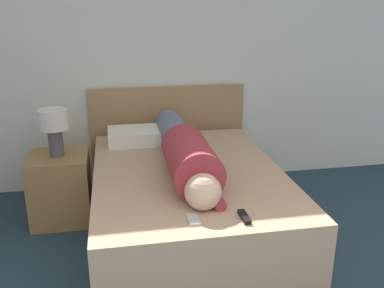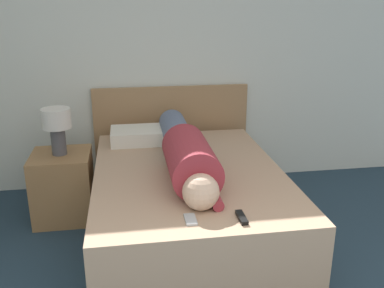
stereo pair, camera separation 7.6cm
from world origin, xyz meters
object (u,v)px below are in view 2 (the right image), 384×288
Objects in this scene: nightstand at (63,186)px; cell_phone at (190,219)px; table_lamp at (57,125)px; pillow_near_headboard at (142,135)px; bed at (189,204)px; person_lying at (186,152)px; tv_remote at (242,217)px.

nightstand is 4.37× the size of cell_phone.
table_lamp is 0.69× the size of pillow_near_headboard.
bed is 1.16× the size of person_lying.
bed is at bearing 18.61° from person_lying.
person_lying is at bearing 104.90° from tv_remote.
tv_remote is at bearing -47.60° from nightstand.
nightstand is 1.49× the size of table_lamp.
person_lying is at bearing -27.54° from nightstand.
person_lying reaches higher than cell_phone.
tv_remote is (0.19, -0.79, 0.30)m from bed.
pillow_near_headboard reaches higher than bed.
nightstand is at bearing -162.07° from pillow_near_headboard.
person_lying is 12.65× the size of cell_phone.
person_lying is 0.76m from cell_phone.
person_lying is 10.97× the size of tv_remote.
bed is 3.37× the size of nightstand.
pillow_near_headboard is 1.58m from tv_remote.
nightstand reaches higher than bed.
nightstand is 1.17m from person_lying.
table_lamp is 2.54× the size of tv_remote.
pillow_near_headboard reaches higher than nightstand.
tv_remote is at bearing -76.79° from bed.
cell_phone is at bearing -82.26° from pillow_near_headboard.
nightstand is 1.04× the size of pillow_near_headboard.
bed is at bearing -66.86° from pillow_near_headboard.
cell_phone is (0.88, -1.25, 0.29)m from nightstand.
cell_phone is at bearing 173.30° from tv_remote.
bed is 3.49× the size of pillow_near_headboard.
bed is 0.85m from pillow_near_headboard.
table_lamp reaches higher than bed.
table_lamp is at bearing 152.46° from person_lying.
table_lamp reaches higher than tv_remote.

